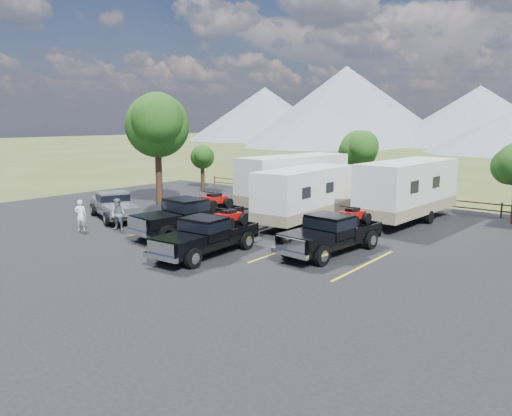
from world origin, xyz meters
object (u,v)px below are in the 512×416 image
Objects in this scene: trailer_left at (293,181)px; pickup_silver at (114,205)px; tree_big_nw at (157,126)px; rig_center at (208,234)px; rig_right at (332,232)px; trailer_center at (305,195)px; trailer_right at (408,190)px; person_b at (118,215)px; rig_left at (190,215)px; person_a at (81,215)px.

pickup_silver is at bearing -115.69° from trailer_left.
tree_big_nw is at bearing -135.56° from pickup_silver.
rig_right is at bearing 38.12° from rig_center.
rig_center is at bearing -90.73° from trailer_center.
trailer_right is at bearing 43.03° from trailer_center.
rig_center is at bearing -65.15° from trailer_left.
person_b is (-11.40, -11.98, -1.00)m from trailer_right.
pickup_silver is (-14.14, -10.26, -1.01)m from trailer_right.
rig_left is (8.68, -5.42, -4.53)m from tree_big_nw.
pickup_silver is at bearing -151.11° from trailer_center.
trailer_left is 1.01× the size of trailer_right.
trailer_center is at bearing 1.78° from tree_big_nw.
trailer_center is 11.48m from pickup_silver.
rig_center is 8.26m from trailer_center.
rig_right reaches higher than person_a.
rig_left is 0.63× the size of trailer_left.
trailer_left reaches higher than pickup_silver.
trailer_center is 10.43m from person_b.
rig_center reaches higher than pickup_silver.
trailer_left reaches higher than trailer_center.
pickup_silver is 3.32× the size of person_b.
pickup_silver is 3.37× the size of person_a.
trailer_left is at bearing -171.62° from trailer_right.
pickup_silver is (-9.81, -5.91, -0.83)m from trailer_center.
pickup_silver is at bearing -67.61° from tree_big_nw.
trailer_left is (-3.50, 11.91, 0.96)m from rig_center.
tree_big_nw reaches higher than trailer_right.
person_a is at bearing -67.48° from tree_big_nw.
trailer_right is 18.55m from person_a.
trailer_left is 4.95m from trailer_center.
trailer_center is at bearing -39.79° from trailer_left.
rig_right is 0.59× the size of trailer_right.
tree_big_nw is 7.60m from pickup_silver.
rig_right reaches higher than rig_center.
person_b is at bearing -146.81° from rig_left.
rig_left is 1.13× the size of pickup_silver.
rig_right is at bearing 15.97° from rig_left.
trailer_right reaches higher than pickup_silver.
trailer_center reaches higher than rig_center.
rig_right is 8.91m from trailer_right.
trailer_right is 16.57m from person_b.
pickup_silver is 3.23m from person_b.
rig_right is at bearing 117.68° from pickup_silver.
rig_center is at bearing -27.22° from rig_left.
tree_big_nw is 0.76× the size of trailer_right.
trailer_right is at bearing 13.46° from trailer_left.
tree_big_nw is 1.35× the size of pickup_silver.
trailer_center is 5.42× the size of person_a.
trailer_left reaches higher than rig_left.
person_a is at bearing -155.61° from person_b.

